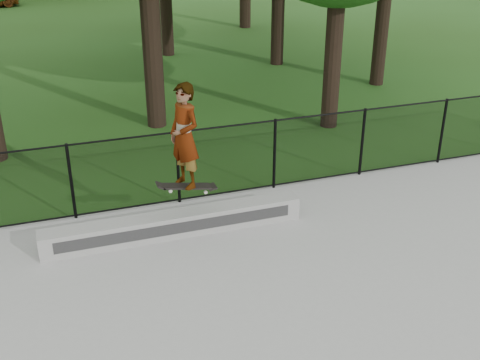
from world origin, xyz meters
The scene contains 3 objects.
grind_ledge centered at (-2.37, 4.70, 0.27)m, with size 4.65×0.40×0.42m, color #A2A29D.
skater_airborne centered at (-2.20, 4.40, 2.00)m, with size 0.83×0.75×1.92m.
chainlink_fence centered at (0.00, 5.90, 0.81)m, with size 16.06×0.06×1.50m.
Camera 1 is at (-4.27, -4.46, 5.57)m, focal length 45.00 mm.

